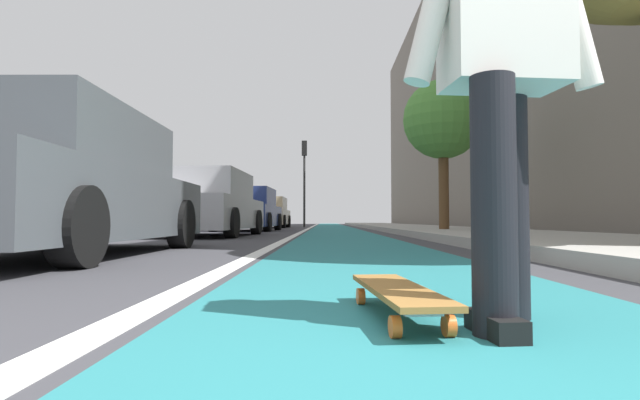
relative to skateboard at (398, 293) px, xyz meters
name	(u,v)px	position (x,y,z in m)	size (l,w,h in m)	color
ground_plane	(342,237)	(8.97, -0.12, -0.09)	(80.00, 80.00, 0.00)	#38383D
bike_lane_paint	(333,227)	(22.97, -0.12, -0.09)	(56.00, 1.92, 0.00)	#237075
lane_stripe_white	(308,229)	(18.97, 1.00, -0.09)	(52.00, 0.16, 0.01)	silver
sidewalk_curb	(414,228)	(16.97, -3.14, -0.02)	(52.00, 3.20, 0.14)	#9E9B93
building_facade	(461,84)	(20.97, -6.16, 6.73)	(40.00, 1.20, 13.64)	slate
skateboard	(398,293)	(0.00, 0.00, 0.00)	(0.86, 0.29, 0.11)	orange
skater_person	(502,54)	(-0.15, -0.35, 0.84)	(0.48, 0.72, 1.64)	black
parked_car_near	(59,187)	(3.12, 3.00, 0.61)	(4.34, 1.96, 1.47)	#4C5156
parked_car_mid	(209,205)	(9.30, 2.94, 0.61)	(4.48, 2.04, 1.47)	#B7B7BC
parked_car_far	(248,211)	(14.91, 2.95, 0.60)	(4.12, 2.09, 1.47)	navy
parked_car_end	(268,213)	(21.74, 3.02, 0.61)	(4.40, 1.93, 1.47)	tan
traffic_light	(304,168)	(24.40, 1.40, 3.11)	(0.33, 0.28, 4.68)	#2D2D2D
street_tree_mid	(443,120)	(10.51, -2.74, 2.82)	(2.03, 2.03, 3.96)	brown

